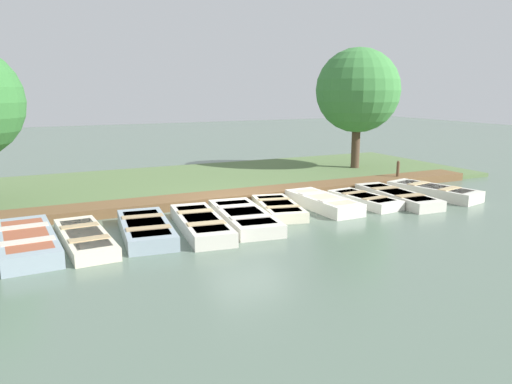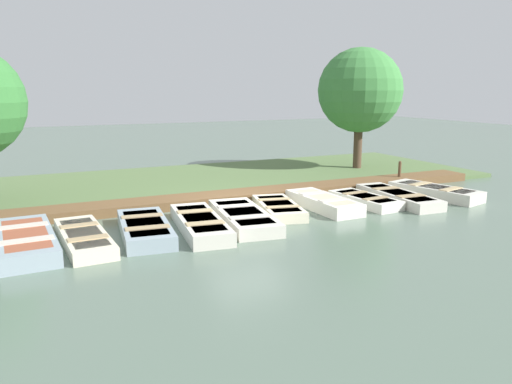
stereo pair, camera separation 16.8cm
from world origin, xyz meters
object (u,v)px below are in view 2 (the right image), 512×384
object	(u,v)px
rowboat_4	(243,217)
rowboat_8	(398,197)
park_tree_left	(360,91)
rowboat_1	(84,237)
rowboat_7	(365,200)
mooring_post_far	(400,172)
rowboat_5	(278,208)
rowboat_3	(200,223)
rowboat_6	(323,202)
rowboat_0	(26,241)
rowboat_9	(435,191)
rowboat_2	(145,228)

from	to	relation	value
rowboat_4	rowboat_8	distance (m)	5.84
park_tree_left	rowboat_8	bearing A→B (deg)	-23.92
rowboat_1	rowboat_4	xyz separation A→B (m)	(-0.10, 4.36, 0.02)
rowboat_8	rowboat_7	bearing A→B (deg)	-92.34
rowboat_1	park_tree_left	size ratio (longest dim) A/B	0.61
rowboat_1	mooring_post_far	xyz separation A→B (m)	(-2.85, 12.38, 0.31)
rowboat_5	park_tree_left	bearing A→B (deg)	140.84
rowboat_1	mooring_post_far	size ratio (longest dim) A/B	3.65
rowboat_4	rowboat_8	bearing A→B (deg)	100.02
rowboat_3	rowboat_4	xyz separation A→B (m)	(-0.21, 1.37, -0.02)
rowboat_5	rowboat_6	bearing A→B (deg)	98.55
rowboat_0	mooring_post_far	distance (m)	13.95
rowboat_9	mooring_post_far	bearing A→B (deg)	155.02
rowboat_5	rowboat_1	bearing A→B (deg)	-70.24
rowboat_0	rowboat_1	bearing A→B (deg)	81.83
rowboat_5	park_tree_left	xyz separation A→B (m)	(-5.49, 6.97, 3.50)
rowboat_0	rowboat_2	bearing A→B (deg)	85.87
rowboat_3	rowboat_8	distance (m)	7.22
rowboat_6	rowboat_2	bearing A→B (deg)	-86.00
rowboat_0	park_tree_left	distance (m)	15.73
rowboat_1	rowboat_4	distance (m)	4.36
rowboat_6	rowboat_9	size ratio (longest dim) A/B	0.90
rowboat_2	mooring_post_far	size ratio (longest dim) A/B	3.56
rowboat_0	rowboat_1	world-z (taller)	rowboat_0
rowboat_1	mooring_post_far	world-z (taller)	mooring_post_far
rowboat_1	rowboat_4	bearing A→B (deg)	88.28
mooring_post_far	rowboat_4	bearing A→B (deg)	-71.06
rowboat_2	park_tree_left	world-z (taller)	park_tree_left
rowboat_0	rowboat_6	distance (m)	8.69
rowboat_7	mooring_post_far	size ratio (longest dim) A/B	2.86
rowboat_7	park_tree_left	bearing A→B (deg)	140.92
park_tree_left	mooring_post_far	bearing A→B (deg)	-6.79
rowboat_1	rowboat_2	bearing A→B (deg)	89.19
rowboat_0	rowboat_9	bearing A→B (deg)	88.33
rowboat_1	rowboat_3	size ratio (longest dim) A/B	0.95
rowboat_2	rowboat_4	bearing A→B (deg)	97.01
rowboat_7	park_tree_left	xyz separation A→B (m)	(-5.72, 3.86, 3.50)
rowboat_0	rowboat_7	bearing A→B (deg)	89.24
rowboat_3	rowboat_6	xyz separation A→B (m)	(-0.72, 4.38, 0.01)
rowboat_2	rowboat_6	size ratio (longest dim) A/B	1.10
rowboat_6	rowboat_7	world-z (taller)	rowboat_6
rowboat_6	rowboat_8	distance (m)	2.83
rowboat_2	rowboat_5	bearing A→B (deg)	105.07
rowboat_7	rowboat_4	bearing A→B (deg)	-90.01
rowboat_3	mooring_post_far	bearing A→B (deg)	114.25
rowboat_5	rowboat_4	bearing A→B (deg)	-54.00
rowboat_4	rowboat_7	world-z (taller)	rowboat_4
rowboat_0	rowboat_5	bearing A→B (deg)	91.98
rowboat_9	rowboat_7	bearing A→B (deg)	-105.19
rowboat_8	mooring_post_far	world-z (taller)	mooring_post_far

